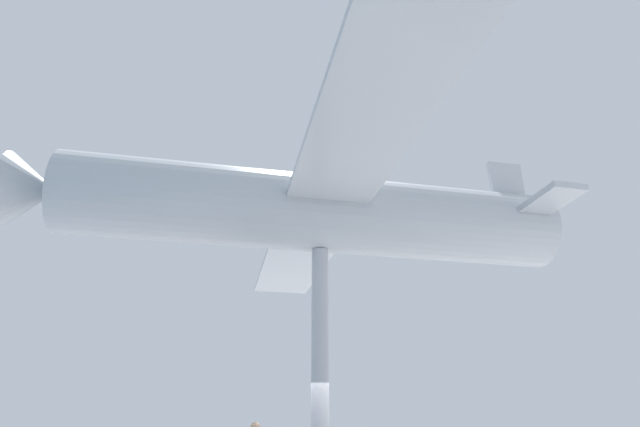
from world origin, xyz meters
The scene contains 2 objects.
support_pylon_central centered at (0.00, 0.00, 2.97)m, with size 0.45×0.45×5.93m.
suspended_airplane centered at (0.08, 0.27, 7.03)m, with size 16.92×15.09×3.36m.
Camera 1 is at (-11.37, 5.88, 1.42)m, focal length 28.00 mm.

